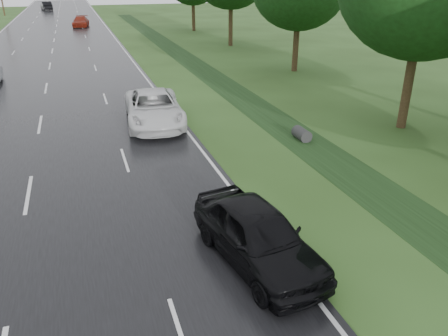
% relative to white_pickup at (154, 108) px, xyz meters
% --- Properties ---
extents(road, '(14.00, 180.00, 0.04)m').
position_rel_white_pickup_xyz_m(road, '(-5.50, 30.73, -0.83)').
color(road, black).
rests_on(road, ground).
extents(edge_stripe_east, '(0.12, 180.00, 0.01)m').
position_rel_white_pickup_xyz_m(edge_stripe_east, '(1.25, 30.73, -0.80)').
color(edge_stripe_east, silver).
rests_on(edge_stripe_east, road).
extents(center_line, '(0.12, 180.00, 0.01)m').
position_rel_white_pickup_xyz_m(center_line, '(-5.50, 30.73, -0.80)').
color(center_line, silver).
rests_on(center_line, road).
extents(drainage_ditch, '(2.20, 120.00, 0.56)m').
position_rel_white_pickup_xyz_m(drainage_ditch, '(6.00, 4.43, -0.81)').
color(drainage_ditch, black).
rests_on(drainage_ditch, ground).
extents(white_pickup, '(3.14, 6.00, 1.61)m').
position_rel_white_pickup_xyz_m(white_pickup, '(0.00, 0.00, 0.00)').
color(white_pickup, silver).
rests_on(white_pickup, road).
extents(dark_sedan, '(2.61, 4.88, 1.58)m').
position_rel_white_pickup_xyz_m(dark_sedan, '(0.50, -12.27, -0.02)').
color(dark_sedan, black).
rests_on(dark_sedan, road).
extents(far_car_red, '(2.64, 5.09, 1.41)m').
position_rel_white_pickup_xyz_m(far_car_red, '(-2.12, 47.15, -0.10)').
color(far_car_red, maroon).
rests_on(far_car_red, road).
extents(far_car_dark, '(2.65, 5.43, 1.71)m').
position_rel_white_pickup_xyz_m(far_car_dark, '(-7.87, 81.32, 0.05)').
color(far_car_dark, black).
rests_on(far_car_dark, road).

